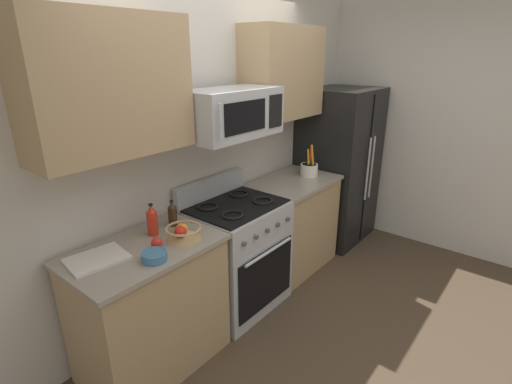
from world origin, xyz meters
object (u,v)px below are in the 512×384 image
at_px(fruit_basket, 183,232).
at_px(apple_loose, 157,243).
at_px(refrigerator, 338,166).
at_px(cutting_board, 97,259).
at_px(utensil_crock, 309,169).
at_px(range_oven, 237,254).
at_px(microwave, 231,113).
at_px(prep_bowl, 154,256).
at_px(bottle_hot_sauce, 152,221).
at_px(bottle_soy, 173,214).

xyz_separation_m(fruit_basket, apple_loose, (-0.19, 0.03, -0.01)).
bearing_deg(refrigerator, cutting_board, 177.98).
distance_m(utensil_crock, cutting_board, 2.19).
relative_size(range_oven, fruit_basket, 4.62).
distance_m(microwave, prep_bowl, 1.19).
height_order(utensil_crock, cutting_board, utensil_crock).
height_order(range_oven, prep_bowl, range_oven).
distance_m(cutting_board, bottle_hot_sauce, 0.43).
xyz_separation_m(range_oven, prep_bowl, (-0.93, -0.19, 0.47)).
distance_m(fruit_basket, bottle_soy, 0.23).
bearing_deg(refrigerator, range_oven, 179.42).
distance_m(refrigerator, prep_bowl, 2.64).
bearing_deg(cutting_board, fruit_basket, -20.51).
xyz_separation_m(range_oven, refrigerator, (1.71, -0.02, 0.38)).
bearing_deg(fruit_basket, bottle_soy, 66.85).
bearing_deg(range_oven, refrigerator, -0.58).
bearing_deg(prep_bowl, bottle_soy, 37.44).
height_order(utensil_crock, bottle_soy, utensil_crock).
distance_m(microwave, bottle_soy, 0.85).
bearing_deg(bottle_soy, prep_bowl, -142.56).
relative_size(refrigerator, cutting_board, 5.17).
distance_m(refrigerator, cutting_board, 2.85).
bearing_deg(refrigerator, fruit_basket, -177.84).
bearing_deg(bottle_soy, refrigerator, -3.14).
bearing_deg(apple_loose, microwave, 7.02).
bearing_deg(bottle_hot_sauce, refrigerator, -2.76).
xyz_separation_m(refrigerator, fruit_basket, (-2.34, -0.09, 0.11)).
xyz_separation_m(apple_loose, bottle_soy, (0.28, 0.18, 0.05)).
xyz_separation_m(refrigerator, bottle_soy, (-2.25, 0.12, 0.14)).
bearing_deg(cutting_board, bottle_hot_sauce, 2.20).
bearing_deg(cutting_board, apple_loose, -26.53).
bearing_deg(apple_loose, cutting_board, 153.47).
xyz_separation_m(fruit_basket, bottle_soy, (0.09, 0.21, 0.04)).
distance_m(apple_loose, cutting_board, 0.36).
relative_size(refrigerator, utensil_crock, 5.28).
xyz_separation_m(utensil_crock, apple_loose, (-1.87, -0.04, -0.03)).
bearing_deg(fruit_basket, prep_bowl, -164.45).
relative_size(range_oven, microwave, 1.40).
xyz_separation_m(utensil_crock, bottle_soy, (-1.59, 0.14, 0.02)).
xyz_separation_m(refrigerator, bottle_hot_sauce, (-2.43, 0.12, 0.16)).
bearing_deg(bottle_soy, range_oven, -11.05).
height_order(cutting_board, prep_bowl, prep_bowl).
xyz_separation_m(cutting_board, bottle_soy, (0.60, 0.02, 0.08)).
bearing_deg(refrigerator, prep_bowl, -176.31).
xyz_separation_m(cutting_board, bottle_hot_sauce, (0.42, 0.02, 0.09)).
bearing_deg(range_oven, fruit_basket, -170.56).
xyz_separation_m(fruit_basket, bottle_hot_sauce, (-0.09, 0.21, 0.05)).
bearing_deg(bottle_soy, cutting_board, -177.80).
relative_size(utensil_crock, apple_loose, 4.53).
distance_m(fruit_basket, bottle_hot_sauce, 0.23).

